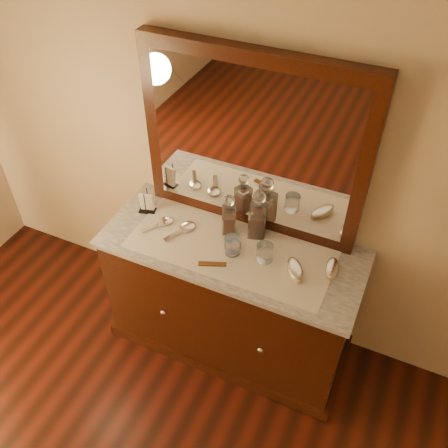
{
  "coord_description": "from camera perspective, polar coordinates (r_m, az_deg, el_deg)",
  "views": [
    {
      "loc": [
        0.73,
        0.26,
        2.7
      ],
      "look_at": [
        0.0,
        1.85,
        1.1
      ],
      "focal_mm": 38.73,
      "sensor_mm": 36.0,
      "label": 1
    }
  ],
  "objects": [
    {
      "name": "decanter_left",
      "position": [
        2.63,
        0.6,
        0.72
      ],
      "size": [
        0.1,
        0.1,
        0.25
      ],
      "color": "maroon",
      "rests_on": "lace_runner"
    },
    {
      "name": "lace_runner",
      "position": [
        2.6,
        0.74,
        -2.97
      ],
      "size": [
        1.1,
        0.45,
        0.0
      ],
      "primitive_type": "cube",
      "color": "silver",
      "rests_on": "marble_top"
    },
    {
      "name": "knob_right",
      "position": [
        2.69,
        4.32,
        -14.6
      ],
      "size": [
        0.04,
        0.04,
        0.04
      ],
      "primitive_type": "sphere",
      "color": "silver",
      "rests_on": "dresser_cabinet"
    },
    {
      "name": "hand_mirror_inner",
      "position": [
        2.71,
        -4.68,
        -0.51
      ],
      "size": [
        0.13,
        0.22,
        0.02
      ],
      "color": "silver",
      "rests_on": "lace_runner"
    },
    {
      "name": "dresser_cabinet",
      "position": [
        2.94,
        0.82,
        -8.79
      ],
      "size": [
        1.4,
        0.55,
        0.82
      ],
      "primitive_type": "cube",
      "color": "black",
      "rests_on": "floor"
    },
    {
      "name": "marble_top",
      "position": [
        2.62,
        0.91,
        -2.94
      ],
      "size": [
        1.44,
        0.59,
        0.03
      ],
      "primitive_type": "cube",
      "color": "silver",
      "rests_on": "dresser_cabinet"
    },
    {
      "name": "napkin_rack",
      "position": [
        2.83,
        -9.11,
        2.44
      ],
      "size": [
        0.11,
        0.08,
        0.15
      ],
      "color": "black",
      "rests_on": "marble_top"
    },
    {
      "name": "hand_mirror_outer",
      "position": [
        2.76,
        -7.26,
        0.18
      ],
      "size": [
        0.14,
        0.2,
        0.02
      ],
      "color": "silver",
      "rests_on": "lace_runner"
    },
    {
      "name": "brush_near",
      "position": [
        2.48,
        8.37,
        -5.42
      ],
      "size": [
        0.15,
        0.18,
        0.05
      ],
      "color": "tan",
      "rests_on": "lace_runner"
    },
    {
      "name": "dresser_plinth",
      "position": [
        3.24,
        0.76,
        -12.9
      ],
      "size": [
        1.46,
        0.59,
        0.08
      ],
      "primitive_type": "cube",
      "color": "black",
      "rests_on": "floor"
    },
    {
      "name": "tumblers",
      "position": [
        2.53,
        2.92,
        -2.97
      ],
      "size": [
        0.26,
        0.11,
        0.1
      ],
      "color": "white",
      "rests_on": "lace_runner"
    },
    {
      "name": "knob_left",
      "position": [
        2.85,
        -7.18,
        -10.3
      ],
      "size": [
        0.04,
        0.04,
        0.04
      ],
      "primitive_type": "sphere",
      "color": "silver",
      "rests_on": "dresser_cabinet"
    },
    {
      "name": "mirror_frame",
      "position": [
        2.47,
        3.38,
        9.22
      ],
      "size": [
        1.2,
        0.08,
        1.0
      ],
      "primitive_type": "cube",
      "color": "black",
      "rests_on": "marble_top"
    },
    {
      "name": "decanter_right",
      "position": [
        2.6,
        4.0,
        0.67
      ],
      "size": [
        0.11,
        0.11,
        0.31
      ],
      "color": "maroon",
      "rests_on": "lace_runner"
    },
    {
      "name": "mirror_glass",
      "position": [
        2.45,
        3.07,
        8.83
      ],
      "size": [
        1.06,
        0.01,
        0.86
      ],
      "primitive_type": "cube",
      "color": "white",
      "rests_on": "marble_top"
    },
    {
      "name": "brush_far",
      "position": [
        2.53,
        12.57,
        -5.18
      ],
      "size": [
        0.08,
        0.15,
        0.04
      ],
      "color": "tan",
      "rests_on": "lace_runner"
    },
    {
      "name": "comb",
      "position": [
        2.51,
        -1.39,
        -4.74
      ],
      "size": [
        0.15,
        0.08,
        0.01
      ],
      "primitive_type": "cube",
      "rotation": [
        0.0,
        0.0,
        0.38
      ],
      "color": "brown",
      "rests_on": "lace_runner"
    },
    {
      "name": "pin_dish",
      "position": [
        2.59,
        0.82,
        -2.95
      ],
      "size": [
        0.09,
        0.09,
        0.01
      ],
      "primitive_type": "cylinder",
      "rotation": [
        0.0,
        0.0,
        -0.24
      ],
      "color": "silver",
      "rests_on": "lace_runner"
    }
  ]
}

